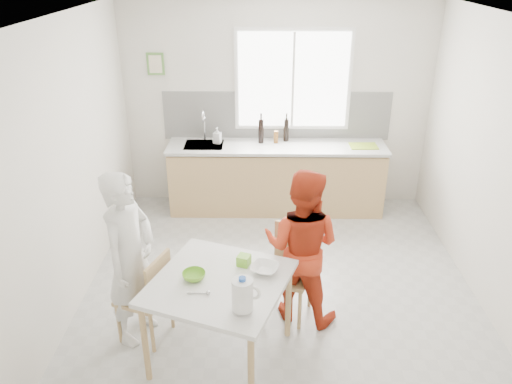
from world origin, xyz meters
TOP-DOWN VIEW (x-y plane):
  - ground at (0.00, 0.00)m, footprint 4.50×4.50m
  - room_shell at (0.00, 0.00)m, footprint 4.50×4.50m
  - window at (0.20, 2.23)m, footprint 1.50×0.06m
  - backsplash at (0.00, 2.24)m, footprint 3.00×0.02m
  - picture_frame at (-1.55, 2.23)m, footprint 0.22×0.03m
  - kitchen_counter at (-0.00, 1.95)m, footprint 2.84×0.64m
  - dining_table at (-0.53, -0.85)m, footprint 1.32×1.32m
  - chair_left at (-1.17, -0.61)m, footprint 0.51×0.51m
  - chair_far at (0.08, -0.20)m, footprint 0.53×0.53m
  - person_white at (-1.31, -0.56)m, footprint 0.56×0.68m
  - person_red at (0.18, -0.26)m, footprint 0.89×0.79m
  - bowl_green at (-0.73, -0.82)m, footprint 0.24×0.24m
  - bowl_white at (-0.16, -0.71)m, footprint 0.29×0.29m
  - milk_jug at (-0.32, -1.22)m, footprint 0.22×0.16m
  - green_box at (-0.34, -0.62)m, footprint 0.13×0.13m
  - spoon at (-0.68, -1.02)m, footprint 0.16×0.01m
  - cutting_board at (1.12, 1.92)m, footprint 0.36×0.26m
  - wine_bottle_a at (-0.21, 2.04)m, footprint 0.07×0.07m
  - wine_bottle_b at (0.13, 2.12)m, footprint 0.07×0.07m
  - jar_amber at (-0.01, 2.04)m, footprint 0.06×0.06m
  - soap_bottle at (-0.78, 2.02)m, footprint 0.12×0.12m

SIDE VIEW (x-z plane):
  - ground at x=0.00m, z-range 0.00..0.00m
  - kitchen_counter at x=0.00m, z-range -0.27..1.10m
  - chair_left at x=-1.17m, z-range 0.04..0.90m
  - chair_far at x=0.08m, z-range 0.05..0.94m
  - dining_table at x=-0.53m, z-range 0.31..1.11m
  - person_red at x=0.18m, z-range 0.00..1.51m
  - spoon at x=-0.68m, z-range 0.80..0.81m
  - person_white at x=-1.31m, z-range 0.00..1.61m
  - bowl_white at x=-0.16m, z-range 0.79..0.85m
  - bowl_green at x=-0.73m, z-range 0.79..0.85m
  - green_box at x=-0.34m, z-range 0.79..0.88m
  - cutting_board at x=1.12m, z-range 0.92..0.93m
  - milk_jug at x=-0.32m, z-range 0.80..1.08m
  - jar_amber at x=-0.01m, z-range 0.92..1.08m
  - soap_bottle at x=-0.78m, z-range 0.92..1.13m
  - wine_bottle_b at x=0.13m, z-range 0.92..1.22m
  - wine_bottle_a at x=-0.21m, z-range 0.92..1.24m
  - backsplash at x=0.00m, z-range 0.90..1.55m
  - room_shell at x=0.00m, z-range -0.61..3.89m
  - window at x=0.20m, z-range 1.05..2.35m
  - picture_frame at x=-1.55m, z-range 1.76..2.04m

